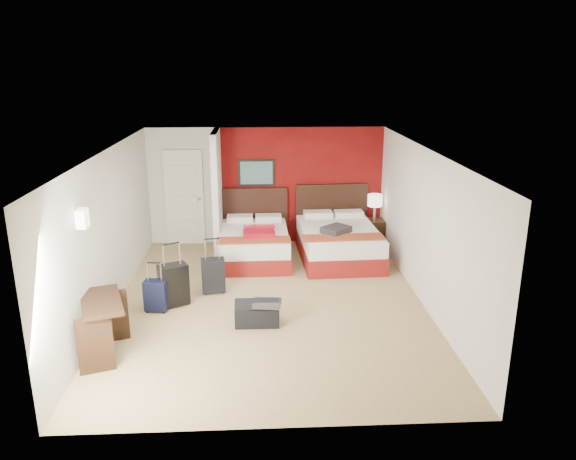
{
  "coord_description": "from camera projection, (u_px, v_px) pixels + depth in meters",
  "views": [
    {
      "loc": [
        -0.13,
        -8.27,
        3.78
      ],
      "look_at": [
        0.35,
        0.8,
        1.0
      ],
      "focal_mm": 34.13,
      "sensor_mm": 36.0,
      "label": 1
    }
  ],
  "objects": [
    {
      "name": "room_walls",
      "position": [
        190.0,
        208.0,
        9.93
      ],
      "size": [
        5.02,
        6.52,
        2.5
      ],
      "color": "silver",
      "rests_on": "ground"
    },
    {
      "name": "bed_left",
      "position": [
        254.0,
        245.0,
        10.91
      ],
      "size": [
        1.39,
        1.96,
        0.58
      ],
      "primitive_type": "cube",
      "rotation": [
        0.0,
        0.0,
        0.02
      ],
      "color": "white",
      "rests_on": "ground"
    },
    {
      "name": "jacket_bundle",
      "position": [
        336.0,
        230.0,
        10.54
      ],
      "size": [
        0.64,
        0.64,
        0.12
      ],
      "primitive_type": "cube",
      "rotation": [
        0.0,
        0.0,
        0.74
      ],
      "color": "#353439",
      "rests_on": "bed_right"
    },
    {
      "name": "red_accent_panel",
      "position": [
        301.0,
        186.0,
        11.77
      ],
      "size": [
        3.5,
        0.04,
        2.5
      ],
      "primitive_type": "cube",
      "color": "maroon",
      "rests_on": "ground"
    },
    {
      "name": "suitcase_charcoal",
      "position": [
        213.0,
        277.0,
        9.33
      ],
      "size": [
        0.42,
        0.29,
        0.57
      ],
      "primitive_type": "cube",
      "rotation": [
        0.0,
        0.0,
        0.14
      ],
      "color": "black",
      "rests_on": "ground"
    },
    {
      "name": "bed_right",
      "position": [
        338.0,
        243.0,
        10.95
      ],
      "size": [
        1.59,
        2.2,
        0.64
      ],
      "primitive_type": "cube",
      "rotation": [
        0.0,
        0.0,
        0.04
      ],
      "color": "silver",
      "rests_on": "ground"
    },
    {
      "name": "nightstand",
      "position": [
        373.0,
        233.0,
        11.7
      ],
      "size": [
        0.43,
        0.43,
        0.59
      ],
      "primitive_type": "cube",
      "rotation": [
        0.0,
        0.0,
        0.03
      ],
      "color": "#331E11",
      "rests_on": "ground"
    },
    {
      "name": "jacket_draped",
      "position": [
        267.0,
        303.0,
        8.12
      ],
      "size": [
        0.45,
        0.4,
        0.05
      ],
      "primitive_type": "cube",
      "rotation": [
        0.0,
        0.0,
        -0.15
      ],
      "color": "#353539",
      "rests_on": "duffel_bag"
    },
    {
      "name": "desk",
      "position": [
        104.0,
        328.0,
        7.27
      ],
      "size": [
        0.78,
        1.09,
        0.82
      ],
      "primitive_type": "cube",
      "rotation": [
        0.0,
        0.0,
        0.33
      ],
      "color": "black",
      "rests_on": "ground"
    },
    {
      "name": "suitcase_black",
      "position": [
        174.0,
        286.0,
        8.82
      ],
      "size": [
        0.52,
        0.45,
        0.67
      ],
      "primitive_type": "cube",
      "rotation": [
        0.0,
        0.0,
        0.49
      ],
      "color": "black",
      "rests_on": "ground"
    },
    {
      "name": "entry_door",
      "position": [
        184.0,
        198.0,
        11.68
      ],
      "size": [
        0.82,
        0.06,
        2.05
      ],
      "primitive_type": "cube",
      "color": "silver",
      "rests_on": "ground"
    },
    {
      "name": "duffel_bag",
      "position": [
        257.0,
        314.0,
        8.22
      ],
      "size": [
        0.66,
        0.36,
        0.33
      ],
      "primitive_type": "cube",
      "rotation": [
        0.0,
        0.0,
        -0.01
      ],
      "color": "black",
      "rests_on": "ground"
    },
    {
      "name": "suitcase_navy",
      "position": [
        156.0,
        297.0,
        8.63
      ],
      "size": [
        0.38,
        0.26,
        0.49
      ],
      "primitive_type": "cube",
      "rotation": [
        0.0,
        0.0,
        -0.14
      ],
      "color": "black",
      "rests_on": "ground"
    },
    {
      "name": "ground",
      "position": [
        270.0,
        302.0,
        9.01
      ],
      "size": [
        6.5,
        6.5,
        0.0
      ],
      "primitive_type": "plane",
      "color": "tan",
      "rests_on": "ground"
    },
    {
      "name": "partition_wall",
      "position": [
        217.0,
        193.0,
        11.09
      ],
      "size": [
        0.12,
        1.2,
        2.5
      ],
      "primitive_type": "cube",
      "color": "silver",
      "rests_on": "ground"
    },
    {
      "name": "table_lamp",
      "position": [
        375.0,
        207.0,
        11.53
      ],
      "size": [
        0.41,
        0.41,
        0.55
      ],
      "primitive_type": "cylinder",
      "rotation": [
        0.0,
        0.0,
        0.41
      ],
      "color": "white",
      "rests_on": "nightstand"
    },
    {
      "name": "red_suitcase_open",
      "position": [
        259.0,
        230.0,
        10.72
      ],
      "size": [
        0.66,
        0.87,
        0.1
      ],
      "primitive_type": "cube",
      "rotation": [
        0.0,
        0.0,
        0.08
      ],
      "color": "#AB0E22",
      "rests_on": "bed_left"
    }
  ]
}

